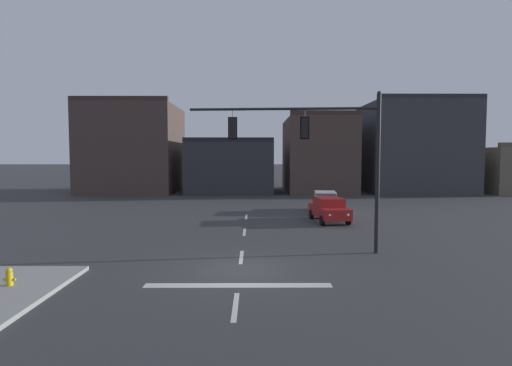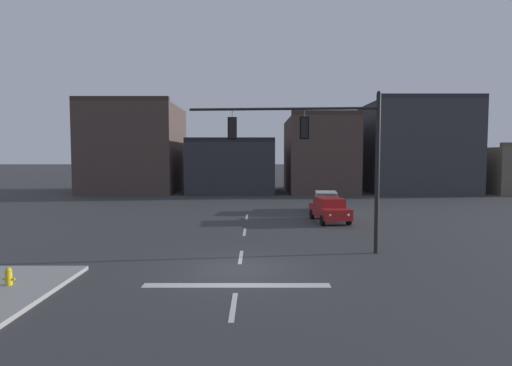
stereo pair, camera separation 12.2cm
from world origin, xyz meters
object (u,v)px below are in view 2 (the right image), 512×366
at_px(signal_mast_near_side, 323,145).
at_px(car_lot_middle, 330,209).
at_px(fire_hydrant, 9,280).
at_px(car_lot_nearside, 326,201).

relative_size(signal_mast_near_side, car_lot_middle, 1.87).
bearing_deg(fire_hydrant, car_lot_nearside, 54.48).
xyz_separation_m(car_lot_middle, fire_hydrant, (-13.08, -14.31, -0.53)).
xyz_separation_m(signal_mast_near_side, car_lot_nearside, (2.50, 13.74, -4.03)).
height_order(signal_mast_near_side, car_lot_nearside, signal_mast_near_side).
height_order(signal_mast_near_side, fire_hydrant, signal_mast_near_side).
bearing_deg(signal_mast_near_side, car_lot_middle, 77.82).
xyz_separation_m(signal_mast_near_side, fire_hydrant, (-11.15, -5.37, -4.55)).
distance_m(signal_mast_near_side, car_lot_nearside, 14.54).
xyz_separation_m(car_lot_nearside, fire_hydrant, (-13.65, -19.12, -0.53)).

